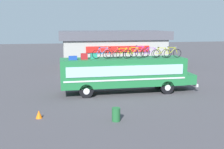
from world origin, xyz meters
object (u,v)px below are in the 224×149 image
object	(u,v)px
rooftop_bicycle_7	(162,53)
trash_bin	(116,114)
luggage_bag_3	(94,56)
rooftop_bicycle_8	(171,53)
rooftop_bicycle_1	(103,54)
rooftop_bicycle_3	(123,54)
luggage_bag_1	(73,58)
rooftop_bicycle_4	(133,54)
traffic_cone	(39,114)
luggage_bag_2	(84,56)
rooftop_bicycle_5	(140,52)
bus	(125,72)
rooftop_bicycle_6	(151,53)
rooftop_bicycle_2	(113,54)

from	to	relation	value
rooftop_bicycle_7	trash_bin	world-z (taller)	rooftop_bicycle_7
luggage_bag_3	rooftop_bicycle_8	xyz separation A→B (m)	(6.26, -0.71, 0.19)
rooftop_bicycle_1	rooftop_bicycle_3	world-z (taller)	rooftop_bicycle_1
luggage_bag_1	rooftop_bicycle_1	distance (m)	2.43
rooftop_bicycle_4	traffic_cone	xyz separation A→B (m)	(-7.07, -4.82, -2.99)
traffic_cone	luggage_bag_2	bearing A→B (deg)	57.48
rooftop_bicycle_4	rooftop_bicycle_5	world-z (taller)	rooftop_bicycle_5
rooftop_bicycle_5	rooftop_bicycle_8	xyz separation A→B (m)	(2.45, -0.77, -0.02)
rooftop_bicycle_4	rooftop_bicycle_5	size ratio (longest dim) A/B	0.99
rooftop_bicycle_5	trash_bin	world-z (taller)	rooftop_bicycle_5
trash_bin	bus	bearing A→B (deg)	72.37
bus	rooftop_bicycle_8	xyz separation A→B (m)	(3.76, -0.38, 1.53)
luggage_bag_1	rooftop_bicycle_4	xyz separation A→B (m)	(4.77, -0.05, 0.25)
bus	luggage_bag_1	bearing A→B (deg)	-176.41
rooftop_bicycle_6	rooftop_bicycle_8	size ratio (longest dim) A/B	1.03
luggage_bag_2	rooftop_bicycle_6	size ratio (longest dim) A/B	0.29
luggage_bag_2	rooftop_bicycle_2	world-z (taller)	rooftop_bicycle_2
rooftop_bicycle_5	traffic_cone	bearing A→B (deg)	-144.62
luggage_bag_3	trash_bin	bearing A→B (deg)	-86.29
bus	rooftop_bicycle_6	bearing A→B (deg)	2.36
luggage_bag_3	rooftop_bicycle_1	xyz separation A→B (m)	(0.71, -0.29, 0.20)
trash_bin	luggage_bag_1	bearing A→B (deg)	108.88
luggage_bag_3	rooftop_bicycle_7	size ratio (longest dim) A/B	0.32
bus	luggage_bag_3	bearing A→B (deg)	172.54
luggage_bag_3	traffic_cone	bearing A→B (deg)	-126.06
rooftop_bicycle_2	rooftop_bicycle_5	world-z (taller)	rooftop_bicycle_5
bus	rooftop_bicycle_5	size ratio (longest dim) A/B	6.34
bus	luggage_bag_2	world-z (taller)	luggage_bag_2
traffic_cone	rooftop_bicycle_7	bearing A→B (deg)	27.13
luggage_bag_2	luggage_bag_3	world-z (taller)	luggage_bag_2
luggage_bag_3	rooftop_bicycle_2	world-z (taller)	rooftop_bicycle_2
rooftop_bicycle_5	trash_bin	size ratio (longest dim) A/B	2.20
rooftop_bicycle_3	rooftop_bicycle_6	world-z (taller)	rooftop_bicycle_6
luggage_bag_1	rooftop_bicycle_6	distance (m)	6.36
rooftop_bicycle_1	rooftop_bicycle_2	size ratio (longest dim) A/B	1.04
luggage_bag_1	luggage_bag_2	bearing A→B (deg)	6.85
rooftop_bicycle_7	trash_bin	xyz separation A→B (m)	(-5.01, -6.17, -2.81)
rooftop_bicycle_1	luggage_bag_3	bearing A→B (deg)	157.94
rooftop_bicycle_2	rooftop_bicycle_5	bearing A→B (deg)	10.68
luggage_bag_1	rooftop_bicycle_4	bearing A→B (deg)	-0.63
trash_bin	luggage_bag_3	bearing A→B (deg)	93.71
rooftop_bicycle_4	trash_bin	bearing A→B (deg)	-113.26
luggage_bag_1	trash_bin	bearing A→B (deg)	-71.12
rooftop_bicycle_1	traffic_cone	xyz separation A→B (m)	(-4.69, -5.18, -2.99)
rooftop_bicycle_3	rooftop_bicycle_1	bearing A→B (deg)	-177.82
luggage_bag_3	trash_bin	size ratio (longest dim) A/B	0.68
rooftop_bicycle_5	rooftop_bicycle_6	size ratio (longest dim) A/B	1.00
rooftop_bicycle_1	rooftop_bicycle_4	world-z (taller)	rooftop_bicycle_4
luggage_bag_3	rooftop_bicycle_3	distance (m)	2.32
rooftop_bicycle_7	rooftop_bicycle_4	bearing A→B (deg)	-179.81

